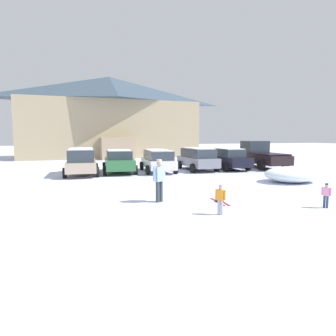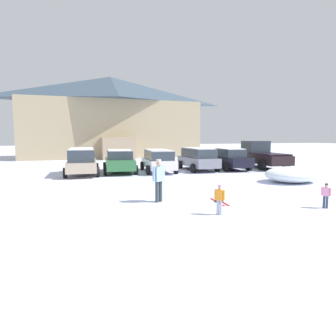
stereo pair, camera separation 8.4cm
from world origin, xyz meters
name	(u,v)px [view 2 (the right image)]	position (x,y,z in m)	size (l,w,h in m)	color
ground	(274,247)	(0.00, 0.00, 0.00)	(160.00, 160.00, 0.00)	silver
ski_lodge	(111,117)	(0.51, 31.77, 4.91)	(21.35, 9.96, 9.67)	tan
parked_beige_suv	(82,161)	(-3.71, 14.86, 0.94)	(2.40, 4.72, 1.75)	tan
parked_green_coupe	(119,161)	(-1.18, 15.19, 0.82)	(2.55, 4.57, 1.61)	#306E3D
parked_white_suv	(158,160)	(1.53, 14.79, 0.86)	(2.43, 4.68, 1.59)	white
parked_grey_wagon	(198,158)	(4.64, 14.84, 0.90)	(2.14, 4.40, 1.68)	gray
parked_black_sedan	(228,159)	(7.17, 14.78, 0.83)	(2.20, 4.75, 1.62)	black
pickup_truck	(261,155)	(10.29, 15.05, 0.99)	(2.63, 5.63, 2.15)	black
skier_child_in_orange_jacket	(220,198)	(0.12, 2.94, 0.56)	(0.26, 0.31, 0.99)	#A7AFC2
skier_child_in_pink_snowsuit	(326,194)	(4.15, 2.56, 0.50)	(0.22, 0.29, 0.89)	navy
skier_adult_in_blue_parka	(159,178)	(-1.22, 5.40, 0.94)	(0.57, 0.39, 1.67)	#344047
pair_of_skis	(219,202)	(1.02, 4.63, 0.02)	(0.45, 1.42, 0.08)	red
plowed_snow_pile	(292,174)	(7.25, 7.87, 0.43)	(3.14, 2.51, 0.87)	white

